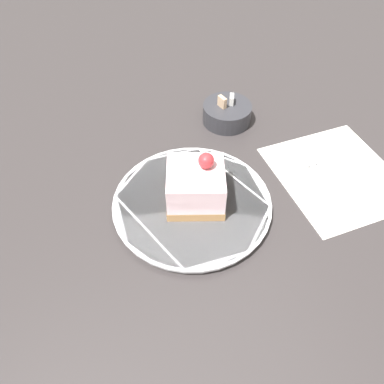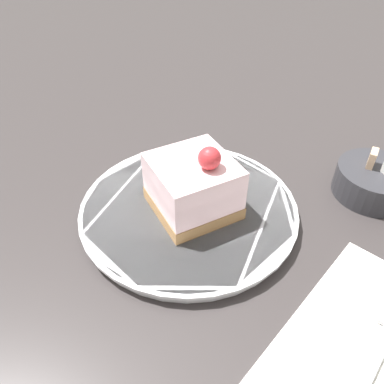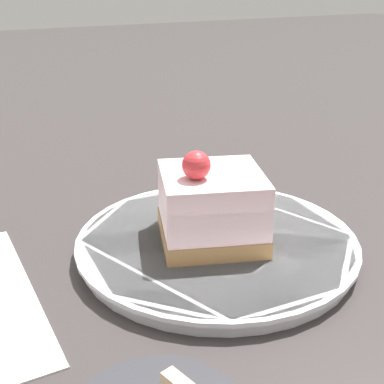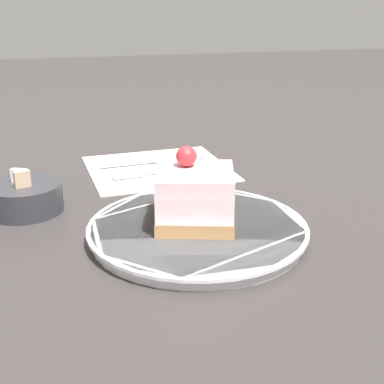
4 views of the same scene
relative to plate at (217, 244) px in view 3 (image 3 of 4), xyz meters
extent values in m
plane|color=#383333|center=(-0.02, 0.01, -0.01)|extent=(4.00, 4.00, 0.00)
cylinder|color=white|center=(0.00, 0.00, 0.00)|extent=(0.25, 0.25, 0.02)
cylinder|color=white|center=(0.00, 0.00, 0.00)|extent=(0.26, 0.26, 0.00)
cube|color=olive|center=(0.01, 0.00, 0.01)|extent=(0.11, 0.11, 0.02)
cube|color=silver|center=(0.01, 0.00, 0.05)|extent=(0.11, 0.11, 0.05)
sphere|color=red|center=(0.02, 0.01, 0.08)|extent=(0.02, 0.02, 0.02)
camera|label=1|loc=(-0.12, -0.38, 0.48)|focal=35.00mm
camera|label=2|loc=(0.24, -0.23, 0.31)|focal=35.00mm
camera|label=3|loc=(0.21, 0.39, 0.24)|focal=50.00mm
camera|label=4|loc=(-0.56, 0.16, 0.26)|focal=50.00mm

